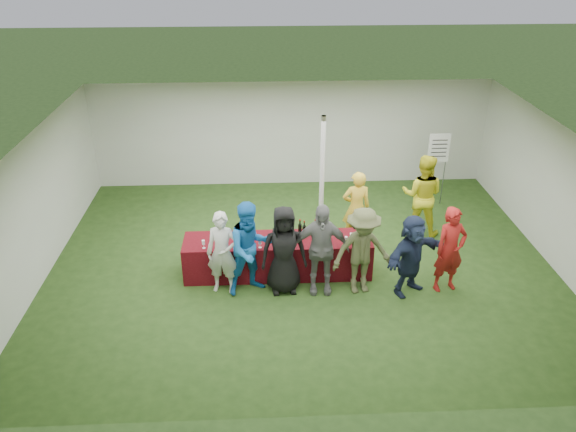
{
  "coord_description": "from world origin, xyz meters",
  "views": [
    {
      "loc": [
        -0.75,
        -9.63,
        6.09
      ],
      "look_at": [
        -0.29,
        -0.33,
        1.25
      ],
      "focal_mm": 35.0,
      "sensor_mm": 36.0,
      "label": 1
    }
  ],
  "objects_px": {
    "customer_0": "(222,253)",
    "customer_6": "(450,250)",
    "dump_bucket": "(363,239)",
    "customer_4": "(362,251)",
    "serving_table": "(278,256)",
    "customer_3": "(320,249)",
    "customer_1": "(251,248)",
    "staff_pourer": "(356,208)",
    "wine_list_sign": "(438,153)",
    "customer_5": "(411,255)",
    "customer_2": "(284,250)",
    "staff_back": "(422,195)"
  },
  "relations": [
    {
      "from": "serving_table",
      "to": "wine_list_sign",
      "type": "xyz_separation_m",
      "value": [
        3.88,
        2.89,
        0.94
      ]
    },
    {
      "from": "staff_back",
      "to": "customer_6",
      "type": "bearing_deg",
      "value": 109.62
    },
    {
      "from": "dump_bucket",
      "to": "customer_2",
      "type": "xyz_separation_m",
      "value": [
        -1.5,
        -0.35,
        0.02
      ]
    },
    {
      "from": "dump_bucket",
      "to": "customer_0",
      "type": "xyz_separation_m",
      "value": [
        -2.61,
        -0.31,
        -0.04
      ]
    },
    {
      "from": "wine_list_sign",
      "to": "customer_4",
      "type": "bearing_deg",
      "value": -123.67
    },
    {
      "from": "customer_1",
      "to": "customer_3",
      "type": "relative_size",
      "value": 1.01
    },
    {
      "from": "customer_5",
      "to": "customer_2",
      "type": "bearing_deg",
      "value": 141.55
    },
    {
      "from": "staff_pourer",
      "to": "customer_1",
      "type": "height_order",
      "value": "customer_1"
    },
    {
      "from": "customer_5",
      "to": "customer_6",
      "type": "distance_m",
      "value": 0.73
    },
    {
      "from": "staff_pourer",
      "to": "customer_4",
      "type": "relative_size",
      "value": 0.96
    },
    {
      "from": "staff_back",
      "to": "customer_1",
      "type": "relative_size",
      "value": 1.01
    },
    {
      "from": "customer_3",
      "to": "customer_4",
      "type": "bearing_deg",
      "value": -1.56
    },
    {
      "from": "customer_2",
      "to": "wine_list_sign",
      "type": "bearing_deg",
      "value": 38.48
    },
    {
      "from": "staff_pourer",
      "to": "staff_back",
      "type": "relative_size",
      "value": 0.89
    },
    {
      "from": "dump_bucket",
      "to": "customer_4",
      "type": "relative_size",
      "value": 0.15
    },
    {
      "from": "serving_table",
      "to": "staff_pourer",
      "type": "xyz_separation_m",
      "value": [
        1.69,
        1.13,
        0.44
      ]
    },
    {
      "from": "customer_6",
      "to": "staff_pourer",
      "type": "bearing_deg",
      "value": 114.2
    },
    {
      "from": "staff_back",
      "to": "customer_2",
      "type": "relative_size",
      "value": 1.07
    },
    {
      "from": "staff_back",
      "to": "customer_5",
      "type": "xyz_separation_m",
      "value": [
        -0.77,
        -2.22,
        -0.13
      ]
    },
    {
      "from": "staff_back",
      "to": "customer_4",
      "type": "xyz_separation_m",
      "value": [
        -1.66,
        -2.16,
        -0.06
      ]
    },
    {
      "from": "wine_list_sign",
      "to": "staff_pourer",
      "type": "relative_size",
      "value": 1.1
    },
    {
      "from": "staff_back",
      "to": "customer_3",
      "type": "height_order",
      "value": "staff_back"
    },
    {
      "from": "staff_pourer",
      "to": "customer_5",
      "type": "xyz_separation_m",
      "value": [
        0.71,
        -1.87,
        -0.03
      ]
    },
    {
      "from": "customer_1",
      "to": "customer_6",
      "type": "relative_size",
      "value": 1.08
    },
    {
      "from": "dump_bucket",
      "to": "staff_back",
      "type": "xyz_separation_m",
      "value": [
        1.57,
        1.69,
        0.08
      ]
    },
    {
      "from": "wine_list_sign",
      "to": "customer_1",
      "type": "height_order",
      "value": "customer_1"
    },
    {
      "from": "dump_bucket",
      "to": "staff_back",
      "type": "relative_size",
      "value": 0.14
    },
    {
      "from": "staff_pourer",
      "to": "staff_back",
      "type": "bearing_deg",
      "value": -169.6
    },
    {
      "from": "wine_list_sign",
      "to": "customer_5",
      "type": "distance_m",
      "value": 3.95
    },
    {
      "from": "customer_1",
      "to": "customer_4",
      "type": "bearing_deg",
      "value": -26.26
    },
    {
      "from": "customer_0",
      "to": "customer_5",
      "type": "distance_m",
      "value": 3.43
    },
    {
      "from": "serving_table",
      "to": "wine_list_sign",
      "type": "relative_size",
      "value": 2.0
    },
    {
      "from": "wine_list_sign",
      "to": "customer_4",
      "type": "relative_size",
      "value": 1.05
    },
    {
      "from": "staff_pourer",
      "to": "customer_2",
      "type": "height_order",
      "value": "customer_2"
    },
    {
      "from": "customer_1",
      "to": "staff_pourer",
      "type": "bearing_deg",
      "value": 14.8
    },
    {
      "from": "customer_0",
      "to": "customer_2",
      "type": "relative_size",
      "value": 0.94
    },
    {
      "from": "staff_back",
      "to": "customer_0",
      "type": "bearing_deg",
      "value": 46.45
    },
    {
      "from": "customer_6",
      "to": "customer_1",
      "type": "bearing_deg",
      "value": 164.02
    },
    {
      "from": "customer_6",
      "to": "customer_5",
      "type": "bearing_deg",
      "value": 170.4
    },
    {
      "from": "serving_table",
      "to": "customer_3",
      "type": "xyz_separation_m",
      "value": [
        0.75,
        -0.63,
        0.52
      ]
    },
    {
      "from": "customer_4",
      "to": "dump_bucket",
      "type": "bearing_deg",
      "value": 69.31
    },
    {
      "from": "customer_4",
      "to": "customer_0",
      "type": "bearing_deg",
      "value": 166.8
    },
    {
      "from": "customer_1",
      "to": "customer_5",
      "type": "relative_size",
      "value": 1.15
    },
    {
      "from": "customer_5",
      "to": "customer_6",
      "type": "bearing_deg",
      "value": -29.81
    },
    {
      "from": "wine_list_sign",
      "to": "staff_back",
      "type": "bearing_deg",
      "value": -116.89
    },
    {
      "from": "wine_list_sign",
      "to": "customer_1",
      "type": "relative_size",
      "value": 1.0
    },
    {
      "from": "customer_6",
      "to": "customer_2",
      "type": "bearing_deg",
      "value": 163.82
    },
    {
      "from": "customer_0",
      "to": "customer_6",
      "type": "xyz_separation_m",
      "value": [
        4.14,
        -0.15,
        0.03
      ]
    },
    {
      "from": "dump_bucket",
      "to": "customer_4",
      "type": "bearing_deg",
      "value": -100.93
    },
    {
      "from": "dump_bucket",
      "to": "customer_5",
      "type": "bearing_deg",
      "value": -32.9
    }
  ]
}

